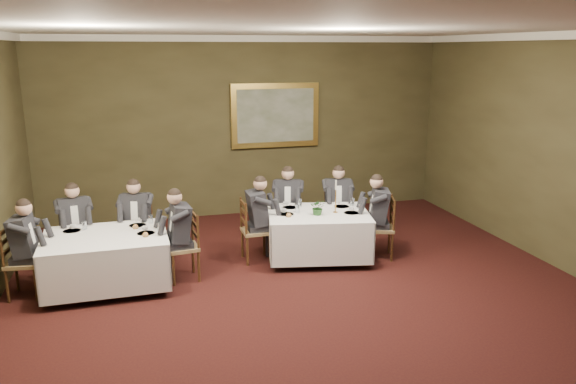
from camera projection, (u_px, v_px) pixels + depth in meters
name	position (u px, v px, depth m)	size (l,w,h in m)	color
ground	(327.00, 325.00, 6.81)	(10.00, 10.00, 0.00)	black
ceiling	(333.00, 25.00, 5.95)	(8.00, 10.00, 0.10)	silver
back_wall	(246.00, 127.00, 11.06)	(8.00, 0.10, 3.50)	#352F1A
crown_molding	(333.00, 30.00, 5.96)	(8.00, 10.00, 0.12)	white
table_main	(318.00, 232.00, 8.86)	(1.79, 1.49, 0.67)	black
table_second	(107.00, 257.00, 7.78)	(1.70, 1.31, 0.67)	black
chair_main_backleft	(288.00, 227.00, 9.65)	(0.55, 0.54, 1.00)	olive
diner_main_backleft	(288.00, 214.00, 9.58)	(0.53, 0.58, 1.35)	black
chair_main_backright	(337.00, 225.00, 9.71)	(0.52, 0.50, 1.00)	olive
diner_main_backright	(337.00, 213.00, 9.64)	(0.49, 0.55, 1.35)	black
chair_main_endleft	(255.00, 243.00, 8.83)	(0.43, 0.45, 1.00)	olive
diner_main_endleft	(256.00, 229.00, 8.77)	(0.49, 0.43, 1.35)	black
chair_main_endright	(380.00, 240.00, 8.96)	(0.54, 0.55, 1.00)	olive
diner_main_endright	(380.00, 227.00, 8.91)	(0.58, 0.53, 1.35)	black
chair_sec_backleft	(77.00, 251.00, 8.50)	(0.51, 0.50, 1.00)	olive
diner_sec_backleft	(76.00, 237.00, 8.43)	(0.48, 0.55, 1.35)	black
chair_sec_backright	(139.00, 245.00, 8.74)	(0.52, 0.50, 1.00)	olive
diner_sec_backright	(138.00, 231.00, 8.68)	(0.49, 0.55, 1.35)	black
chair_sec_endright	(184.00, 260.00, 8.11)	(0.47, 0.48, 1.00)	olive
diner_sec_endright	(183.00, 245.00, 8.05)	(0.52, 0.45, 1.35)	black
chair_sec_endleft	(25.00, 276.00, 7.53)	(0.48, 0.49, 1.00)	olive
diner_sec_endleft	(24.00, 261.00, 7.48)	(0.53, 0.46, 1.35)	black
centerpiece	(318.00, 206.00, 8.63)	(0.24, 0.21, 0.27)	#2D5926
candlestick	(336.00, 200.00, 8.74)	(0.08, 0.08, 0.54)	#AC7934
place_setting_table_main	(293.00, 205.00, 9.10)	(0.33, 0.31, 0.14)	white
place_setting_table_second	(76.00, 228.00, 7.94)	(0.33, 0.31, 0.14)	white
painting	(275.00, 115.00, 11.09)	(1.77, 0.09, 1.26)	#E3C553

